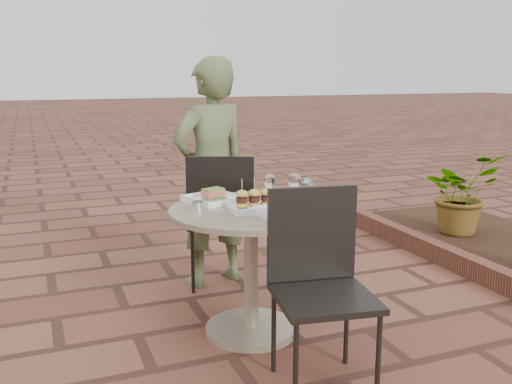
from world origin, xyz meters
name	(u,v)px	position (x,y,z in m)	size (l,w,h in m)	color
ground	(273,313)	(0.00, 0.00, 0.00)	(60.00, 60.00, 0.00)	brown
cafe_table	(251,251)	(-0.22, -0.19, 0.48)	(0.90, 0.90, 0.73)	gray
chair_far	(221,210)	(-0.15, 0.53, 0.55)	(0.56, 0.56, 0.93)	black
chair_near	(318,270)	(-0.10, -0.77, 0.55)	(0.50, 0.50, 0.93)	black
diner	(211,173)	(-0.18, 0.66, 0.78)	(0.57, 0.38, 1.57)	#49562F
plate_salmon	(213,198)	(-0.36, 0.05, 0.75)	(0.35, 0.35, 0.08)	white
plate_sliders	(254,203)	(-0.21, -0.22, 0.77)	(0.29, 0.29, 0.17)	white
plate_tuna	(282,211)	(-0.11, -0.37, 0.75)	(0.31, 0.31, 0.03)	white
wine_glass_right	(306,187)	(0.06, -0.31, 0.85)	(0.07, 0.07, 0.17)	white
wine_glass_mid	(269,182)	(-0.05, -0.07, 0.84)	(0.07, 0.07, 0.16)	white
wine_glass_far	(294,182)	(0.06, -0.16, 0.85)	(0.07, 0.07, 0.17)	white
steel_ramekin	(198,206)	(-0.50, -0.11, 0.75)	(0.06, 0.06, 0.05)	silver
cutlery_set	(299,211)	(0.00, -0.34, 0.73)	(0.08, 0.18, 0.00)	silver
planter_curb	(449,257)	(1.60, 0.30, 0.07)	(0.12, 3.00, 0.15)	brown
potted_plant_a	(461,193)	(2.18, 0.87, 0.42)	(0.64, 0.56, 0.71)	#33662D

